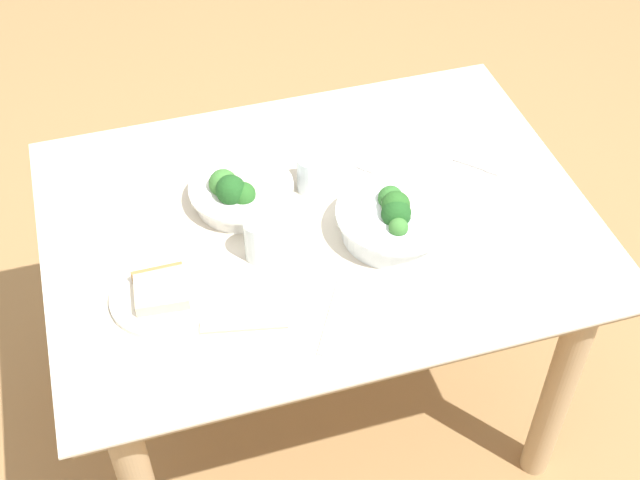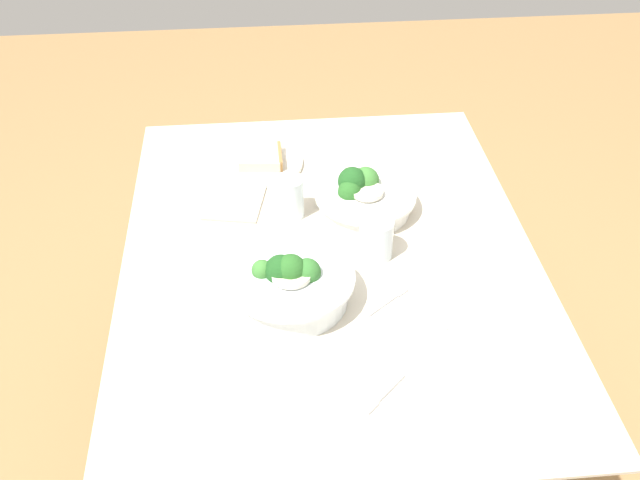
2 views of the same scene
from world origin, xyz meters
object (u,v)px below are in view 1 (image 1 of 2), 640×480
Objects in this scene: water_glass_side at (260,239)px; table_knife_right at (356,149)px; table_knife_left at (331,313)px; fork_by_far_bowl at (478,167)px; fork_by_near_bowl at (374,173)px; broccoli_bowl_far at (395,219)px; bread_side_plate at (162,294)px; water_glass_center at (313,173)px; broccoli_bowl_near at (239,192)px; napkin_folded_upper at (243,305)px.

table_knife_right is at bearing -137.80° from water_glass_side.
water_glass_side is at bearing -125.05° from table_knife_left.
fork_by_far_bowl is 0.24m from fork_by_near_bowl.
broccoli_bowl_far is at bearing 161.30° from table_knife_left.
water_glass_center reaches higher than bread_side_plate.
broccoli_bowl_far is 1.22× the size of table_knife_right.
bread_side_plate is at bearing -120.99° from fork_by_far_bowl.
fork_by_near_bowl is at bearing -178.51° from broccoli_bowl_near.
fork_by_far_bowl and table_knife_left have the same top height.
fork_by_near_bowl is at bearing -150.37° from water_glass_side.
fork_by_near_bowl is 0.47m from napkin_folded_upper.
water_glass_side is at bearing 92.27° from broccoli_bowl_near.
water_glass_side is at bearing -3.33° from broccoli_bowl_far.
bread_side_plate is at bearing 14.93° from water_glass_side.
bread_side_plate is (0.21, 0.22, -0.02)m from broccoli_bowl_near.
broccoli_bowl_near is at bearing -87.73° from water_glass_side.
bread_side_plate is 2.37× the size of water_glass_center.
table_knife_left is (-0.30, 0.13, -0.01)m from bread_side_plate.
water_glass_side is 0.40m from table_knife_right.
broccoli_bowl_near is at bearing -32.18° from broccoli_bowl_far.
napkin_folded_upper is (0.60, 0.25, 0.00)m from fork_by_far_bowl.
fork_by_far_bowl is at bearing -140.50° from fork_by_near_bowl.
fork_by_far_bowl is 0.50× the size of napkin_folded_upper.
fork_by_near_bowl is (-0.02, -0.19, -0.04)m from broccoli_bowl_far.
bread_side_plate reaches higher than table_knife_right.
table_knife_right is at bearing -161.51° from broccoli_bowl_near.
napkin_folded_upper is (-0.15, 0.07, -0.01)m from bread_side_plate.
broccoli_bowl_far reaches higher than napkin_folded_upper.
broccoli_bowl_far is 1.21× the size of bread_side_plate.
fork_by_far_bowl is 0.28m from table_knife_right.
table_knife_right is at bearing -143.84° from water_glass_center.
water_glass_center reaches higher than table_knife_left.
fork_by_near_bowl is at bearing -96.80° from broccoli_bowl_far.
table_knife_right is (0.01, -0.09, -0.00)m from fork_by_near_bowl.
broccoli_bowl_near is 1.36× the size of napkin_folded_upper.
fork_by_near_bowl is at bearing -146.46° from fork_by_far_bowl.
fork_by_far_bowl is (-0.38, 0.04, -0.04)m from water_glass_center.
fork_by_far_bowl is (-0.54, -0.12, -0.05)m from water_glass_side.
broccoli_bowl_far is 1.10× the size of broccoli_bowl_near.
broccoli_bowl_far is 1.22× the size of table_knife_left.
fork_by_far_bowl is at bearing -157.81° from napkin_folded_upper.
water_glass_side is (-0.01, 0.17, 0.01)m from broccoli_bowl_near.
broccoli_bowl_far reaches higher than fork_by_far_bowl.
fork_by_far_bowl is at bearing 154.25° from table_knife_left.
fork_by_far_bowl is 0.91× the size of fork_by_near_bowl.
table_knife_right is (-0.13, -0.10, -0.04)m from water_glass_center.
table_knife_left is at bearing 115.79° from water_glass_side.
broccoli_bowl_near is at bearing -138.86° from fork_by_far_bowl.
broccoli_bowl_near is 0.55m from fork_by_far_bowl.
napkin_folded_upper is at bearing 52.11° from water_glass_center.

